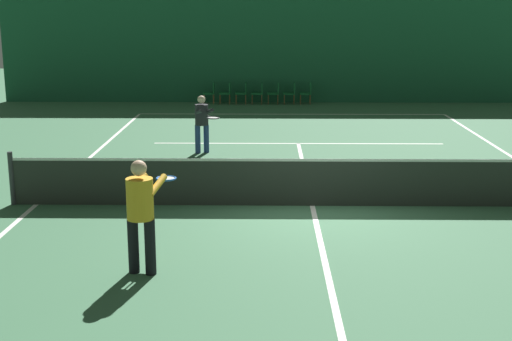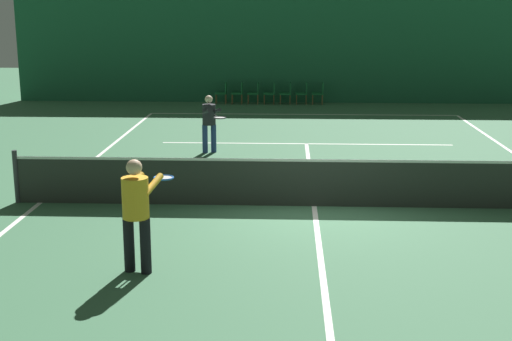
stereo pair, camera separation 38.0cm
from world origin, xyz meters
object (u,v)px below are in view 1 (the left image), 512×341
Objects in this scene: courtside_chair_3 at (259,92)px; courtside_chair_6 at (307,92)px; courtside_chair_0 at (211,92)px; courtside_chair_1 at (227,92)px; courtside_chair_2 at (243,92)px; player_far at (202,120)px; player_near at (141,208)px; courtside_chair_5 at (291,92)px; tennis_net at (313,181)px; courtside_chair_4 at (275,92)px.

courtside_chair_3 is 1.00× the size of courtside_chair_6.
courtside_chair_0 and courtside_chair_3 have the same top height.
courtside_chair_1 is 0.64m from courtside_chair_2.
courtside_chair_1 is (0.12, 9.53, -0.41)m from player_far.
player_far is 10.10m from courtside_chair_6.
courtside_chair_2 is at bearing 11.42° from player_near.
courtside_chair_1 is 2.55m from courtside_chair_5.
courtside_chair_5 is (1.28, 0.00, 0.00)m from courtside_chair_3.
player_near is 8.66m from player_far.
tennis_net is at bearing 9.70° from courtside_chair_1.
player_far is at bearing 117.42° from tennis_net.
courtside_chair_6 is (3.31, 9.53, -0.41)m from player_far.
player_far is (0.12, 8.66, -0.10)m from player_near.
player_near is at bearing -2.78° from courtside_chair_2.
courtside_chair_3 is 1.91m from courtside_chair_6.
player_near is 2.05× the size of courtside_chair_4.
courtside_chair_3 is (1.40, 9.53, -0.41)m from player_far.
courtside_chair_5 is (3.19, 0.00, 0.00)m from courtside_chair_0.
player_far is 1.83× the size of courtside_chair_2.
player_near is 2.05× the size of courtside_chair_3.
player_far is 9.91m from courtside_chair_5.
courtside_chair_6 is (0.70, 14.57, -0.03)m from tennis_net.
tennis_net is 14.29× the size of courtside_chair_5.
courtside_chair_0 is (-0.39, 18.19, -0.52)m from player_near.
courtside_chair_0 and courtside_chair_4 have the same top height.
courtside_chair_4 is (2.04, 9.53, -0.41)m from player_far.
courtside_chair_4 is at bearing 90.00° from courtside_chair_3.
courtside_chair_3 is at bearing 94.76° from tennis_net.
courtside_chair_2 is (-1.85, 14.57, -0.03)m from tennis_net.
courtside_chair_5 is (2.55, 0.00, 0.00)m from courtside_chair_1.
courtside_chair_0 is 1.00× the size of courtside_chair_5.
player_far reaches higher than courtside_chair_2.
player_far reaches higher than courtside_chair_1.
courtside_chair_0 is 1.28m from courtside_chair_2.
courtside_chair_2 is at bearing -90.00° from courtside_chair_5.
courtside_chair_3 is 1.28m from courtside_chair_5.
player_far is 1.83× the size of courtside_chair_1.
player_near is 18.52m from courtside_chair_6.
courtside_chair_1 and courtside_chair_4 have the same top height.
courtside_chair_0 is 3.83m from courtside_chair_6.
player_near is 2.05× the size of courtside_chair_5.
courtside_chair_0 is 1.00× the size of courtside_chair_6.
tennis_net reaches higher than courtside_chair_6.
tennis_net reaches higher than courtside_chair_1.
tennis_net is at bearing -22.91° from player_near.
courtside_chair_6 is at bearing 90.00° from courtside_chair_0.
player_far reaches higher than courtside_chair_6.
courtside_chair_2 is (0.64, 0.00, 0.00)m from courtside_chair_1.
courtside_chair_6 is at bearing 90.00° from courtside_chair_4.
tennis_net is at bearing -2.75° from courtside_chair_6.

